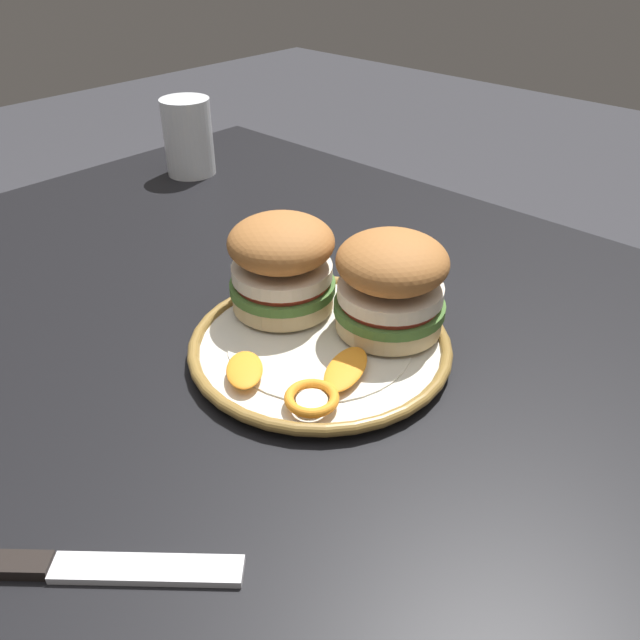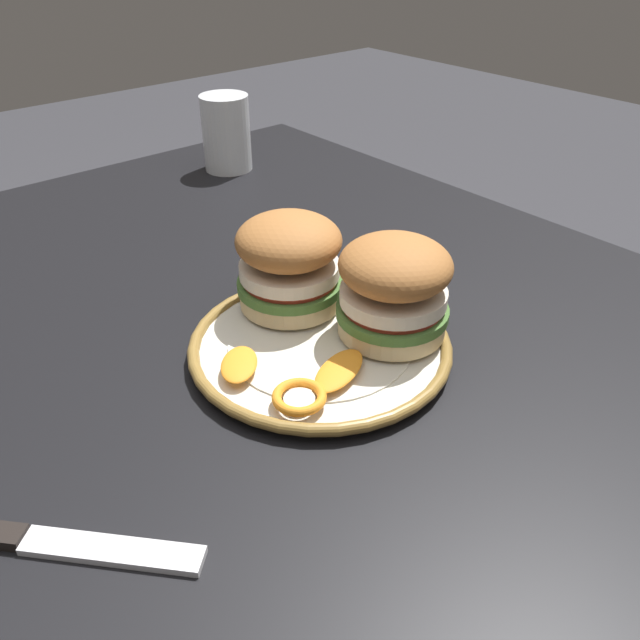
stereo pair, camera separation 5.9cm
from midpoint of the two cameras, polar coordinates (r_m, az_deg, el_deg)
dining_table at (r=0.66m, az=2.12°, el=-11.80°), size 1.37×0.98×0.73m
dinner_plate at (r=0.64m, az=2.65°, el=-2.38°), size 0.26×0.26×0.02m
sandwich_half_left at (r=0.66m, az=-0.21°, el=5.21°), size 0.14×0.14×0.10m
sandwich_half_right at (r=0.62m, az=9.57°, el=2.71°), size 0.15×0.15×0.10m
orange_peel_curled at (r=0.56m, az=1.20°, el=-6.98°), size 0.07×0.07×0.01m
orange_peel_strip_long at (r=0.59m, az=-4.39°, el=-4.03°), size 0.06×0.06×0.01m
orange_peel_strip_short at (r=0.59m, az=4.59°, el=-4.57°), size 0.06×0.08×0.01m
drinking_glass at (r=1.10m, az=-6.73°, el=15.71°), size 0.08×0.08×0.12m
table_knife at (r=0.51m, az=-21.26°, el=-17.95°), size 0.18×0.16×0.01m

